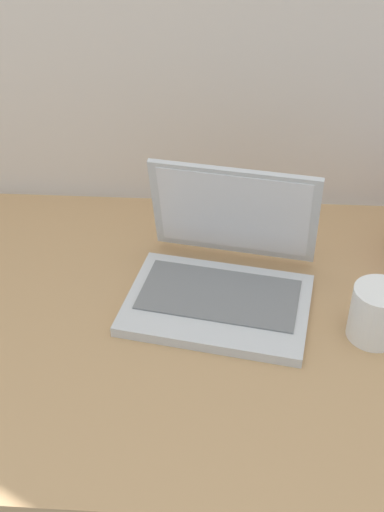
{
  "coord_description": "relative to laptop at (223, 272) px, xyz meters",
  "views": [
    {
      "loc": [
        0.1,
        -0.82,
        0.74
      ],
      "look_at": [
        0.04,
        0.0,
        0.15
      ],
      "focal_mm": 44.38,
      "sensor_mm": 36.0,
      "label": 1
    }
  ],
  "objects": [
    {
      "name": "desk",
      "position": [
        -0.09,
        -0.06,
        -0.06
      ],
      "size": [
        1.6,
        0.76,
        0.03
      ],
      "color": "tan",
      "rests_on": "ground"
    },
    {
      "name": "laptop",
      "position": [
        0.0,
        0.0,
        0.0
      ],
      "size": [
        0.35,
        0.32,
        0.21
      ],
      "color": "silver",
      "rests_on": "desk"
    },
    {
      "name": "coffee_mug",
      "position": [
        0.25,
        -0.1,
        0.0
      ],
      "size": [
        0.12,
        0.09,
        0.09
      ],
      "color": "white",
      "rests_on": "desk"
    }
  ]
}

